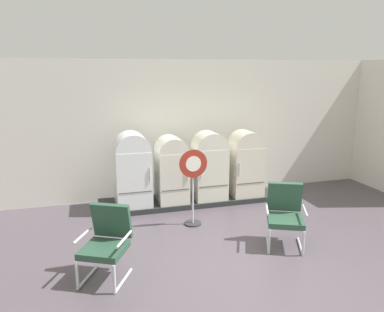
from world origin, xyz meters
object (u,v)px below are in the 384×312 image
refrigerator_0 (132,167)px  armchair_right (285,212)px  refrigerator_2 (209,164)px  refrigerator_1 (172,168)px  refrigerator_3 (246,162)px  sign_stand (193,186)px  armchair_left (107,240)px

refrigerator_0 → armchair_right: 3.19m
refrigerator_2 → armchair_right: size_ratio=1.43×
refrigerator_1 → armchair_right: size_ratio=1.36×
refrigerator_1 → refrigerator_3: 1.66m
refrigerator_3 → armchair_right: size_ratio=1.41×
refrigerator_2 → refrigerator_0: bearing=178.0°
refrigerator_1 → refrigerator_2: refrigerator_2 is taller
refrigerator_0 → refrigerator_1: 0.81m
refrigerator_1 → sign_stand: refrigerator_1 is taller
refrigerator_0 → sign_stand: 1.48m
refrigerator_3 → armchair_left: refrigerator_3 is taller
refrigerator_3 → sign_stand: 1.85m
armchair_right → sign_stand: 1.72m
armchair_right → armchair_left: bearing=-175.3°
refrigerator_1 → armchair_left: (-1.51, -2.52, -0.29)m
refrigerator_3 → refrigerator_2: bearing=-179.5°
refrigerator_1 → armchair_left: refrigerator_1 is taller
refrigerator_2 → refrigerator_3: size_ratio=1.01×
refrigerator_1 → refrigerator_2: (0.82, -0.04, 0.03)m
refrigerator_0 → armchair_right: refrigerator_0 is taller
refrigerator_1 → refrigerator_2: 0.82m
refrigerator_3 → armchair_right: 2.29m
armchair_left → armchair_right: bearing=4.7°
refrigerator_2 → refrigerator_3: (0.84, 0.01, -0.01)m
armchair_left → refrigerator_2: bearing=46.9°
refrigerator_1 → armchair_right: (1.37, -2.29, -0.29)m
refrigerator_0 → refrigerator_3: refrigerator_0 is taller
refrigerator_3 → armchair_right: refrigerator_3 is taller
refrigerator_0 → armchair_left: size_ratio=1.47×
refrigerator_1 → armchair_left: bearing=-120.9°
refrigerator_2 → armchair_left: refrigerator_2 is taller
refrigerator_2 → refrigerator_1: bearing=177.2°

